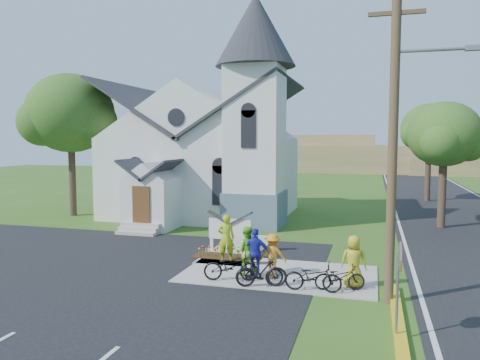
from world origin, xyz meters
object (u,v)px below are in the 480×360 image
(stop_sign, at_px, (399,270))
(bike_3, at_px, (261,272))
(utility_pole, at_px, (396,124))
(cyclist_3, at_px, (273,255))
(cyclist_2, at_px, (256,253))
(cyclist_4, at_px, (354,261))
(cyclist_1, at_px, (246,251))
(church_sign, at_px, (230,230))
(bike_1, at_px, (260,273))
(bike_2, at_px, (313,277))
(bike_4, at_px, (340,277))
(cyclist_0, at_px, (226,238))
(bike_0, at_px, (231,266))

(stop_sign, relative_size, bike_3, 1.44)
(utility_pole, distance_m, cyclist_3, 6.30)
(cyclist_2, relative_size, cyclist_4, 1.00)
(cyclist_1, distance_m, cyclist_2, 0.42)
(cyclist_1, height_order, cyclist_3, cyclist_1)
(church_sign, relative_size, cyclist_3, 1.43)
(church_sign, relative_size, stop_sign, 0.89)
(utility_pole, distance_m, bike_1, 6.42)
(church_sign, bearing_deg, cyclist_1, -63.32)
(church_sign, bearing_deg, cyclist_2, -59.38)
(bike_2, bearing_deg, bike_1, 88.61)
(bike_2, height_order, bike_4, bike_2)
(bike_2, bearing_deg, cyclist_3, 49.33)
(bike_1, relative_size, bike_3, 0.93)
(stop_sign, bearing_deg, church_sign, 131.88)
(stop_sign, xyz_separation_m, cyclist_1, (-5.02, 4.19, -0.84))
(bike_1, bearing_deg, cyclist_0, 15.84)
(cyclist_1, xyz_separation_m, cyclist_2, (0.39, -0.17, -0.01))
(church_sign, relative_size, cyclist_4, 1.26)
(utility_pole, relative_size, cyclist_2, 5.69)
(cyclist_4, height_order, bike_4, cyclist_4)
(church_sign, xyz_separation_m, utility_pole, (6.56, -4.70, 4.38))
(cyclist_4, bearing_deg, bike_3, 14.39)
(cyclist_0, xyz_separation_m, cyclist_1, (1.30, -1.67, -0.05))
(church_sign, height_order, bike_2, church_sign)
(cyclist_2, distance_m, cyclist_4, 3.42)
(stop_sign, xyz_separation_m, cyclist_3, (-4.08, 4.32, -0.96))
(bike_0, distance_m, cyclist_1, 0.95)
(utility_pole, relative_size, bike_3, 5.81)
(bike_1, bearing_deg, bike_4, -101.77)
(church_sign, bearing_deg, bike_3, -60.93)
(utility_pole, distance_m, bike_3, 6.36)
(bike_2, xyz_separation_m, cyclist_4, (1.24, 0.80, 0.39))
(cyclist_3, relative_size, cyclist_4, 0.88)
(bike_2, bearing_deg, cyclist_2, 63.37)
(bike_3, xyz_separation_m, cyclist_4, (2.97, 0.80, 0.36))
(church_sign, height_order, cyclist_3, church_sign)
(cyclist_1, xyz_separation_m, bike_4, (3.38, -0.81, -0.46))
(bike_0, relative_size, cyclist_3, 1.24)
(bike_1, xyz_separation_m, cyclist_2, (-0.40, 1.03, 0.40))
(bike_0, bearing_deg, church_sign, 3.80)
(bike_0, bearing_deg, stop_sign, -136.12)
(church_sign, distance_m, bike_2, 6.08)
(cyclist_0, relative_size, cyclist_4, 1.08)
(cyclist_3, bearing_deg, cyclist_4, 159.06)
(utility_pole, xyz_separation_m, cyclist_4, (-1.15, 1.10, -4.48))
(bike_1, bearing_deg, cyclist_1, 13.27)
(bike_1, bearing_deg, cyclist_3, -26.71)
(cyclist_1, height_order, cyclist_4, cyclist_1)
(stop_sign, bearing_deg, cyclist_3, 133.35)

